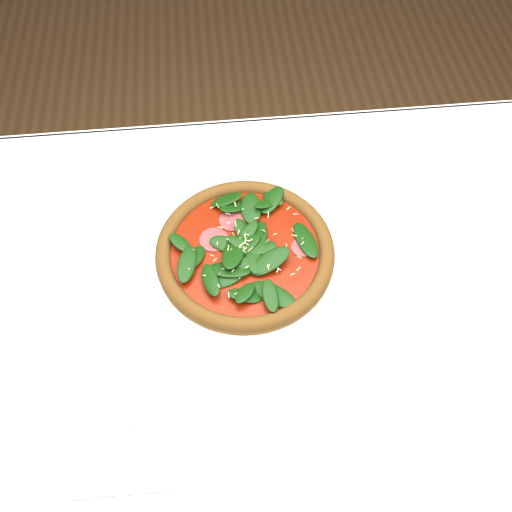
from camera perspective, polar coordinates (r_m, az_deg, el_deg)
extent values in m
plane|color=brown|center=(1.58, 1.28, -17.74)|extent=(6.00, 6.00, 0.00)
cube|color=white|center=(0.90, 2.15, -5.32)|extent=(1.20, 0.80, 0.04)
cylinder|color=#4B361E|center=(1.46, -21.57, -1.93)|extent=(0.06, 0.06, 0.71)
cylinder|color=#4B361E|center=(1.52, 20.71, 1.56)|extent=(0.06, 0.06, 0.71)
cube|color=white|center=(1.20, -0.32, 9.66)|extent=(1.20, 0.01, 0.22)
cylinder|color=white|center=(0.91, -1.08, -0.12)|extent=(0.33, 0.33, 0.01)
torus|color=white|center=(0.91, -1.09, 0.01)|extent=(0.33, 0.33, 0.01)
cylinder|color=olive|center=(0.91, -1.09, 0.24)|extent=(0.35, 0.35, 0.01)
torus|color=#955D22|center=(0.90, -1.10, 0.50)|extent=(0.35, 0.35, 0.02)
cylinder|color=maroon|center=(0.90, -1.10, 0.50)|extent=(0.29, 0.29, 0.00)
cylinder|color=#A84743|center=(0.90, -1.11, 0.63)|extent=(0.25, 0.25, 0.00)
ellipsoid|color=#10380A|center=(0.89, -1.12, 0.97)|extent=(0.28, 0.28, 0.02)
cylinder|color=beige|center=(0.88, -1.12, 1.17)|extent=(0.25, 0.25, 0.00)
cube|color=white|center=(0.80, -12.88, -20.01)|extent=(0.14, 0.07, 0.01)
cube|color=silver|center=(0.80, -12.99, -19.89)|extent=(0.02, 0.12, 0.00)
cube|color=silver|center=(0.81, -12.42, -15.06)|extent=(0.03, 0.05, 0.00)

